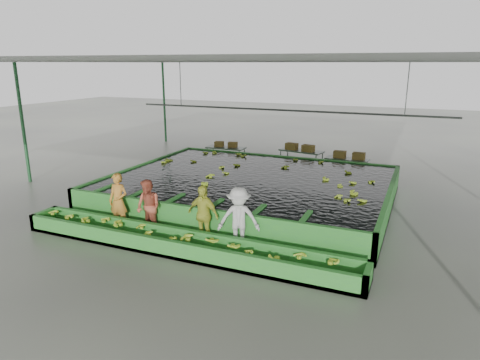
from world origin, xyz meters
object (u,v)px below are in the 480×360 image
at_px(worker_a, 118,201).
at_px(worker_b, 148,207).
at_px(worker_c, 203,215).
at_px(box_stack_left, 226,147).
at_px(box_stack_right, 349,158).
at_px(packing_table_mid, 301,160).
at_px(box_stack_mid, 300,150).
at_px(worker_d, 239,219).
at_px(packing_table_right, 346,168).
at_px(sorting_trough, 180,243).
at_px(packing_table_left, 226,156).
at_px(flotation_tank, 251,188).

bearing_deg(worker_a, worker_b, -2.29).
relative_size(worker_c, box_stack_left, 1.48).
relative_size(worker_b, box_stack_right, 1.21).
height_order(packing_table_mid, box_stack_mid, box_stack_mid).
relative_size(worker_c, box_stack_right, 1.25).
xyz_separation_m(worker_c, box_stack_mid, (0.11, 9.55, 0.09)).
height_order(worker_c, box_stack_mid, worker_c).
bearing_deg(worker_d, worker_b, 159.79).
distance_m(worker_d, box_stack_right, 9.23).
bearing_deg(packing_table_right, box_stack_left, 178.12).
relative_size(sorting_trough, packing_table_left, 5.14).
relative_size(worker_d, packing_table_left, 0.91).
relative_size(worker_b, worker_c, 0.97).
bearing_deg(worker_b, sorting_trough, -12.55).
distance_m(packing_table_mid, box_stack_right, 2.41).
relative_size(worker_a, worker_d, 0.98).
distance_m(packing_table_right, box_stack_right, 0.44).
distance_m(flotation_tank, box_stack_left, 5.99).
bearing_deg(worker_b, packing_table_right, 79.61).
bearing_deg(worker_c, box_stack_mid, 96.53).
bearing_deg(worker_b, worker_a, -165.15).
xyz_separation_m(worker_a, worker_b, (1.10, 0.00, -0.04)).
bearing_deg(box_stack_left, sorting_trough, -71.58).
height_order(sorting_trough, box_stack_right, box_stack_right).
xyz_separation_m(packing_table_right, box_stack_left, (-6.07, 0.20, 0.46)).
distance_m(worker_d, box_stack_left, 10.40).
bearing_deg(flotation_tank, box_stack_left, 124.06).
bearing_deg(box_stack_mid, sorting_trough, -92.24).
xyz_separation_m(sorting_trough, worker_b, (-1.54, 0.80, 0.58)).
distance_m(box_stack_left, box_stack_right, 6.15).
bearing_deg(box_stack_mid, worker_b, -101.53).
relative_size(sorting_trough, packing_table_mid, 4.85).
height_order(worker_c, packing_table_mid, worker_c).
xyz_separation_m(worker_c, worker_d, (1.10, 0.00, 0.03)).
bearing_deg(packing_table_mid, packing_table_left, -173.05).
height_order(worker_b, box_stack_right, worker_b).
bearing_deg(worker_a, worker_c, -2.29).
distance_m(worker_a, worker_c, 2.93).
distance_m(worker_b, worker_d, 2.93).
xyz_separation_m(worker_a, packing_table_left, (-0.67, 9.16, -0.43)).
relative_size(worker_a, packing_table_right, 0.93).
distance_m(packing_table_left, box_stack_mid, 3.77).
bearing_deg(worker_c, packing_table_right, 82.17).
xyz_separation_m(flotation_tank, worker_a, (-2.64, -4.30, 0.42)).
bearing_deg(worker_d, worker_c, 159.79).
bearing_deg(worker_c, box_stack_right, 81.82).
xyz_separation_m(packing_table_left, packing_table_right, (6.04, -0.10, -0.02)).
height_order(worker_c, box_stack_left, worker_c).
distance_m(worker_c, box_stack_left, 9.94).
relative_size(packing_table_right, box_stack_mid, 1.32).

